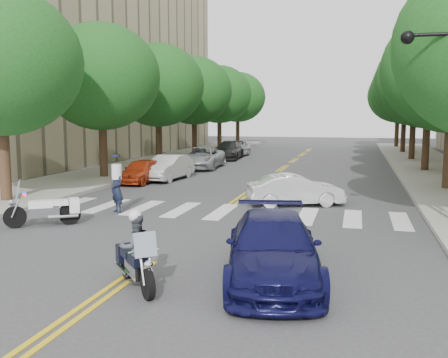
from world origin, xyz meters
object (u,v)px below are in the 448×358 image
(motorcycle_parked, at_px, (49,209))
(sedan_blue, at_px, (273,248))
(convertible, at_px, (295,190))
(officer_standing, at_px, (117,189))
(motorcycle_police, at_px, (135,253))

(motorcycle_parked, distance_m, sedan_blue, 8.46)
(motorcycle_parked, bearing_deg, sedan_blue, -148.49)
(convertible, relative_size, sedan_blue, 0.78)
(convertible, bearing_deg, officer_standing, 94.49)
(officer_standing, relative_size, convertible, 0.45)
(motorcycle_police, height_order, convertible, motorcycle_police)
(officer_standing, xyz_separation_m, sedan_blue, (6.67, -5.93, -0.15))
(motorcycle_police, distance_m, convertible, 10.39)
(motorcycle_parked, relative_size, convertible, 0.55)
(officer_standing, distance_m, sedan_blue, 8.92)
(sedan_blue, bearing_deg, motorcycle_parked, 145.11)
(motorcycle_parked, xyz_separation_m, convertible, (7.16, 5.61, 0.09))
(motorcycle_police, distance_m, motorcycle_parked, 6.86)
(motorcycle_parked, distance_m, convertible, 9.10)
(motorcycle_police, bearing_deg, motorcycle_parked, -83.17)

